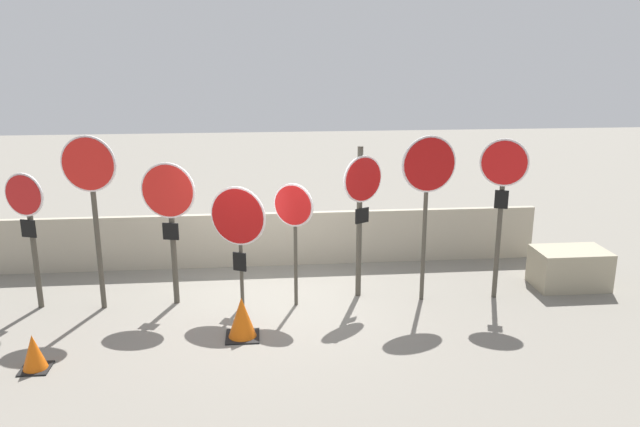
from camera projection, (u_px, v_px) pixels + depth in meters
The scene contains 13 objects.
ground_plane at pixel (270, 303), 9.95m from camera, with size 40.00×40.00×0.00m, color gray.
fence_back at pixel (268, 239), 11.53m from camera, with size 10.12×0.12×1.00m.
stop_sign_0 at pixel (28, 217), 9.37m from camera, with size 0.63×0.26×2.16m.
stop_sign_1 at pixel (91, 187), 9.21m from camera, with size 0.83×0.20×2.72m.
stop_sign_2 at pixel (170, 207), 9.50m from camera, with size 0.84×0.25×2.28m.
stop_sign_3 at pixel (238, 223), 9.40m from camera, with size 0.84×0.41×1.95m.
stop_sign_4 at pixel (294, 215), 9.45m from camera, with size 0.58×0.37×1.98m.
stop_sign_5 at pixel (361, 200), 9.79m from camera, with size 0.66×0.38×2.47m.
stop_sign_6 at pixel (428, 179), 9.53m from camera, with size 0.87×0.18×2.67m.
stop_sign_7 at pixel (502, 187), 9.66m from camera, with size 0.70×0.30×2.61m.
traffic_cone_0 at pixel (34, 353), 7.86m from camera, with size 0.37×0.37×0.47m.
traffic_cone_1 at pixel (242, 318), 8.71m from camera, with size 0.47×0.47×0.60m.
storage_crate at pixel (570, 268), 10.55m from camera, with size 1.19×0.76×0.65m.
Camera 1 is at (-0.09, -9.26, 3.99)m, focal length 35.00 mm.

